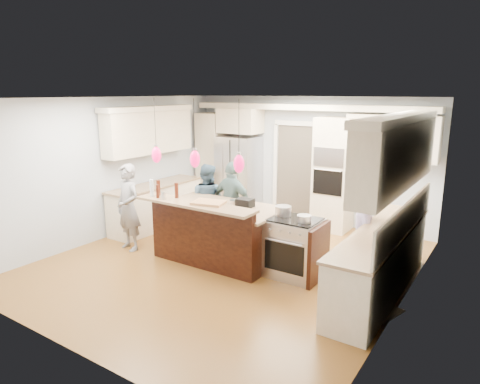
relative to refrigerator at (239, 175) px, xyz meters
The scene contains 23 objects.
ground_plane 3.19m from the refrigerator, 59.58° to the right, with size 6.00×6.00×0.00m, color brown.
room_shell 3.20m from the refrigerator, 59.58° to the right, with size 5.54×6.04×2.72m.
refrigerator is the anchor object (origin of this frame).
oven_column 2.31m from the refrigerator, ahead, with size 0.72×0.69×2.30m.
back_upper_cabinets 1.12m from the refrigerator, ahead, with size 5.30×0.61×2.54m.
right_counter_run 4.63m from the refrigerator, 30.36° to the right, with size 0.64×3.10×2.51m.
left_cabinets 2.05m from the refrigerator, 115.94° to the right, with size 0.64×2.30×2.51m.
kitchen_island 2.91m from the refrigerator, 63.13° to the right, with size 2.10×1.46×1.12m.
island_range 3.71m from the refrigerator, 42.59° to the right, with size 0.82×0.71×0.92m.
pendant_lights 3.53m from the refrigerator, 67.57° to the right, with size 1.75×0.15×1.03m.
person_bar_end 3.11m from the refrigerator, 95.68° to the right, with size 0.57×0.37×1.56m, color slate.
person_far_left 1.85m from the refrigerator, 75.89° to the right, with size 0.71×0.55×1.46m, color #334D64.
person_far_right 2.08m from the refrigerator, 59.60° to the right, with size 0.91×0.38×1.55m, color #4C6A6B.
person_range_side 4.07m from the refrigerator, 27.37° to the right, with size 0.98×0.56×1.51m, color #988BBB.
floor_rug 5.09m from the refrigerator, 37.90° to the right, with size 0.67×0.98×0.01m, color olive.
water_bottle 3.29m from the refrigerator, 82.06° to the right, with size 0.07×0.07×0.28m, color silver.
beer_bottle_a 3.18m from the refrigerator, 81.24° to the right, with size 0.06×0.06×0.26m, color #41170B.
beer_bottle_b 3.34m from the refrigerator, 79.54° to the right, with size 0.06×0.06×0.22m, color #41170B.
beer_bottle_c 3.23m from the refrigerator, 74.56° to the right, with size 0.06×0.06×0.25m, color #41170B.
drink_can 3.37m from the refrigerator, 77.42° to the right, with size 0.07×0.07×0.12m, color #B7B7BC.
cutting_board 3.46m from the refrigerator, 64.02° to the right, with size 0.48×0.34×0.04m, color tan.
pot_large 3.44m from the refrigerator, 44.83° to the right, with size 0.26×0.26×0.15m, color #B7B7BC.
pot_small 3.85m from the refrigerator, 41.87° to the right, with size 0.21×0.21×0.11m, color #B7B7BC.
Camera 1 is at (3.85, -5.48, 2.80)m, focal length 32.00 mm.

